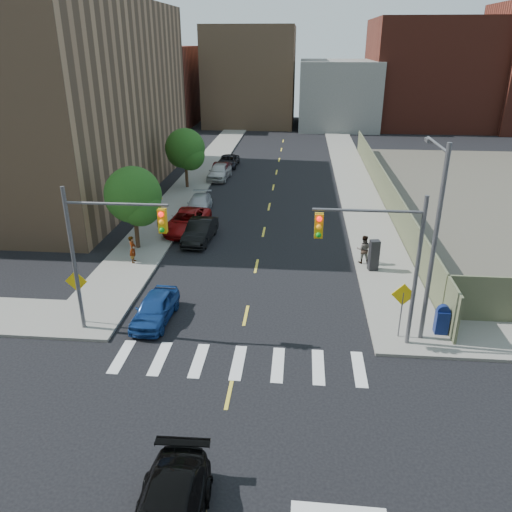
% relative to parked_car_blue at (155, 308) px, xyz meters
% --- Properties ---
extents(ground, '(160.00, 160.00, 0.00)m').
position_rel_parked_car_blue_xyz_m(ground, '(4.35, -7.14, -0.68)').
color(ground, black).
rests_on(ground, ground).
extents(sidewalk_nw, '(3.50, 73.00, 0.15)m').
position_rel_parked_car_blue_xyz_m(sidewalk_nw, '(-3.40, 34.36, -0.60)').
color(sidewalk_nw, gray).
rests_on(sidewalk_nw, ground).
extents(sidewalk_ne, '(3.50, 73.00, 0.15)m').
position_rel_parked_car_blue_xyz_m(sidewalk_ne, '(12.10, 34.36, -0.60)').
color(sidewalk_ne, gray).
rests_on(sidewalk_ne, ground).
extents(fence_north, '(0.12, 44.00, 2.50)m').
position_rel_parked_car_blue_xyz_m(fence_north, '(13.95, 20.86, 0.57)').
color(fence_north, '#5D6244').
rests_on(fence_north, ground).
extents(building_nw, '(22.00, 30.00, 16.00)m').
position_rel_parked_car_blue_xyz_m(building_nw, '(-17.65, 22.86, 7.32)').
color(building_nw, '#8C6B4C').
rests_on(building_nw, ground).
extents(bg_bldg_west, '(14.00, 18.00, 12.00)m').
position_rel_parked_car_blue_xyz_m(bg_bldg_west, '(-17.65, 62.86, 5.32)').
color(bg_bldg_west, '#592319').
rests_on(bg_bldg_west, ground).
extents(bg_bldg_midwest, '(14.00, 16.00, 15.00)m').
position_rel_parked_car_blue_xyz_m(bg_bldg_midwest, '(-1.65, 64.86, 6.82)').
color(bg_bldg_midwest, '#8C6B4C').
rests_on(bg_bldg_midwest, ground).
extents(bg_bldg_center, '(12.00, 16.00, 10.00)m').
position_rel_parked_car_blue_xyz_m(bg_bldg_center, '(12.35, 62.86, 4.32)').
color(bg_bldg_center, gray).
rests_on(bg_bldg_center, ground).
extents(bg_bldg_east, '(18.00, 18.00, 16.00)m').
position_rel_parked_car_blue_xyz_m(bg_bldg_east, '(26.35, 64.86, 7.32)').
color(bg_bldg_east, '#592319').
rests_on(bg_bldg_east, ground).
extents(signal_nw, '(4.59, 0.30, 7.00)m').
position_rel_parked_car_blue_xyz_m(signal_nw, '(-1.64, -1.14, 3.85)').
color(signal_nw, '#59595E').
rests_on(signal_nw, ground).
extents(signal_ne, '(4.59, 0.30, 7.00)m').
position_rel_parked_car_blue_xyz_m(signal_ne, '(10.33, -1.14, 3.85)').
color(signal_ne, '#59595E').
rests_on(signal_ne, ground).
extents(streetlight_ne, '(0.25, 3.70, 9.00)m').
position_rel_parked_car_blue_xyz_m(streetlight_ne, '(12.55, -0.24, 4.54)').
color(streetlight_ne, '#59595E').
rests_on(streetlight_ne, ground).
extents(warn_sign_nw, '(1.06, 0.06, 2.83)m').
position_rel_parked_car_blue_xyz_m(warn_sign_nw, '(-3.45, -0.64, 1.32)').
color(warn_sign_nw, '#59595E').
rests_on(warn_sign_nw, ground).
extents(warn_sign_ne, '(1.06, 0.06, 2.83)m').
position_rel_parked_car_blue_xyz_m(warn_sign_ne, '(11.55, -0.64, 1.32)').
color(warn_sign_ne, '#59595E').
rests_on(warn_sign_ne, ground).
extents(warn_sign_midwest, '(1.06, 0.06, 2.83)m').
position_rel_parked_car_blue_xyz_m(warn_sign_midwest, '(-3.45, 12.86, 1.32)').
color(warn_sign_midwest, '#59595E').
rests_on(warn_sign_midwest, ground).
extents(tree_west_near, '(3.66, 3.64, 5.52)m').
position_rel_parked_car_blue_xyz_m(tree_west_near, '(-3.66, 8.91, 2.80)').
color(tree_west_near, '#332114').
rests_on(tree_west_near, ground).
extents(tree_west_far, '(3.66, 3.64, 5.52)m').
position_rel_parked_car_blue_xyz_m(tree_west_far, '(-3.66, 23.91, 2.80)').
color(tree_west_far, '#332114').
rests_on(tree_west_far, ground).
extents(parked_car_blue, '(1.81, 4.06, 1.36)m').
position_rel_parked_car_blue_xyz_m(parked_car_blue, '(0.00, 0.00, 0.00)').
color(parked_car_blue, navy).
rests_on(parked_car_blue, ground).
extents(parked_car_black, '(1.88, 4.57, 1.47)m').
position_rel_parked_car_blue_xyz_m(parked_car_black, '(0.15, 10.69, 0.06)').
color(parked_car_black, black).
rests_on(parked_car_black, ground).
extents(parked_car_red, '(2.89, 5.54, 1.49)m').
position_rel_parked_car_blue_xyz_m(parked_car_red, '(-1.15, 12.58, 0.07)').
color(parked_car_red, maroon).
rests_on(parked_car_red, ground).
extents(parked_car_silver, '(2.04, 4.53, 1.29)m').
position_rel_parked_car_blue_xyz_m(parked_car_silver, '(-1.15, 17.01, -0.03)').
color(parked_car_silver, '#ADB0B5').
rests_on(parked_car_silver, ground).
extents(parked_car_white, '(2.16, 4.76, 1.58)m').
position_rel_parked_car_blue_xyz_m(parked_car_white, '(-1.15, 27.41, 0.11)').
color(parked_car_white, '#BCBCBC').
rests_on(parked_car_white, ground).
extents(parked_car_maroon, '(1.65, 4.37, 1.42)m').
position_rel_parked_car_blue_xyz_m(parked_car_maroon, '(-1.15, 28.14, 0.03)').
color(parked_car_maroon, '#3F0C0F').
rests_on(parked_car_maroon, ground).
extents(parked_car_grey, '(2.11, 4.47, 1.24)m').
position_rel_parked_car_blue_xyz_m(parked_car_grey, '(-1.06, 32.91, -0.06)').
color(parked_car_grey, black).
rests_on(parked_car_grey, ground).
extents(mailbox, '(0.59, 0.45, 1.44)m').
position_rel_parked_car_blue_xyz_m(mailbox, '(13.55, -0.14, 0.17)').
color(mailbox, navy).
rests_on(mailbox, sidewalk_ne).
extents(payphone, '(0.63, 0.55, 1.85)m').
position_rel_parked_car_blue_xyz_m(payphone, '(11.29, 6.66, 0.40)').
color(payphone, black).
rests_on(payphone, sidewalk_ne).
extents(pedestrian_west, '(0.47, 0.66, 1.69)m').
position_rel_parked_car_blue_xyz_m(pedestrian_west, '(-3.17, 6.48, 0.31)').
color(pedestrian_west, gray).
rests_on(pedestrian_west, sidewalk_nw).
extents(pedestrian_east, '(0.91, 0.74, 1.77)m').
position_rel_parked_car_blue_xyz_m(pedestrian_east, '(10.80, 7.64, 0.35)').
color(pedestrian_east, gray).
rests_on(pedestrian_east, sidewalk_ne).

